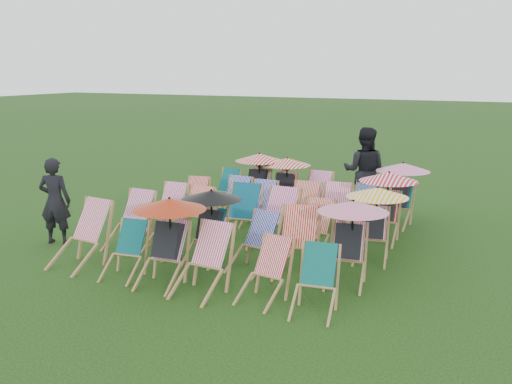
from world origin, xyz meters
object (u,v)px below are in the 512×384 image
at_px(deckchair_0, 80,235).
at_px(deckchair_29, 398,193).
at_px(person_left, 55,201).
at_px(person_rear, 364,171).
at_px(deckchair_5, 315,282).

distance_m(deckchair_0, deckchair_29, 6.15).
bearing_deg(person_left, deckchair_0, 130.11).
xyz_separation_m(deckchair_0, person_rear, (3.20, 5.20, 0.43)).
bearing_deg(person_left, deckchair_29, -162.02).
height_order(deckchair_5, person_left, person_left).
height_order(deckchair_0, person_rear, person_rear).
bearing_deg(deckchair_5, person_rear, 91.16).
xyz_separation_m(deckchair_0, deckchair_29, (4.06, 4.62, 0.15)).
relative_size(deckchair_5, person_rear, 0.45).
distance_m(deckchair_5, person_left, 5.30).
xyz_separation_m(deckchair_5, person_left, (-5.21, 0.87, 0.36)).
bearing_deg(deckchair_29, deckchair_5, -86.89).
bearing_deg(person_rear, person_left, 38.85).
distance_m(person_left, person_rear, 6.28).
relative_size(deckchair_5, deckchair_29, 0.67).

